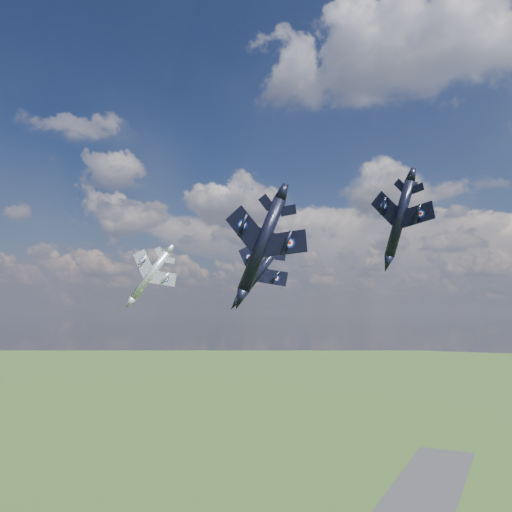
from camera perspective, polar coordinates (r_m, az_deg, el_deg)
The scene contains 4 objects.
jet_lead_navy at distance 71.68m, azimuth 0.24°, elevation -2.01°, with size 8.91×12.42×2.57m, color black, non-canonical shape.
jet_right_navy at distance 46.53m, azimuth 0.66°, elevation 1.32°, with size 9.05×12.61×2.61m, color black, non-canonical shape.
jet_high_navy at distance 73.18m, azimuth 16.10°, elevation 4.13°, with size 10.80×15.06×3.12m, color black, non-canonical shape.
jet_left_silver at distance 101.59m, azimuth -11.99°, elevation -2.16°, with size 11.20×15.62×3.23m, color #A9ADB4, non-canonical shape.
Camera 1 is at (39.29, -48.34, 74.28)m, focal length 35.00 mm.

